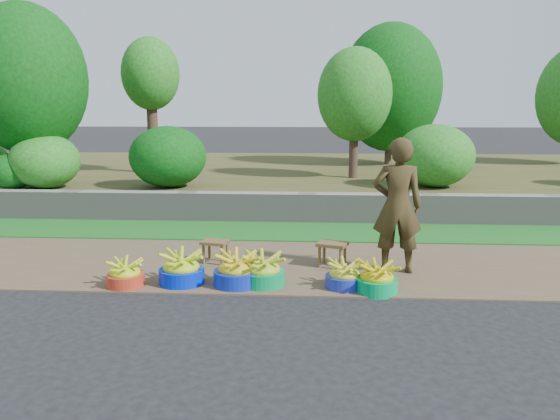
# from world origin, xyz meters

# --- Properties ---
(ground_plane) EXTENTS (120.00, 120.00, 0.00)m
(ground_plane) POSITION_xyz_m (0.00, 0.00, 0.00)
(ground_plane) COLOR black
(ground_plane) RESTS_ON ground
(dirt_shoulder) EXTENTS (80.00, 2.50, 0.02)m
(dirt_shoulder) POSITION_xyz_m (0.00, 1.25, 0.01)
(dirt_shoulder) COLOR brown
(dirt_shoulder) RESTS_ON ground
(grass_verge) EXTENTS (80.00, 1.50, 0.04)m
(grass_verge) POSITION_xyz_m (0.00, 3.25, 0.02)
(grass_verge) COLOR #1A631D
(grass_verge) RESTS_ON ground
(retaining_wall) EXTENTS (80.00, 0.35, 0.55)m
(retaining_wall) POSITION_xyz_m (0.00, 4.10, 0.28)
(retaining_wall) COLOR gray
(retaining_wall) RESTS_ON ground
(earth_bank) EXTENTS (80.00, 10.00, 0.50)m
(earth_bank) POSITION_xyz_m (0.00, 9.00, 0.25)
(earth_bank) COLOR #46431F
(earth_bank) RESTS_ON ground
(vegetation) EXTENTS (35.91, 8.03, 3.96)m
(vegetation) POSITION_xyz_m (2.37, 7.94, 2.33)
(vegetation) COLOR #3E2A21
(vegetation) RESTS_ON earth_bank
(basin_a) EXTENTS (0.44, 0.44, 0.33)m
(basin_a) POSITION_xyz_m (-2.08, 0.23, 0.15)
(basin_a) COLOR #B52E1C
(basin_a) RESTS_ON ground
(basin_b) EXTENTS (0.54, 0.54, 0.40)m
(basin_b) POSITION_xyz_m (-1.44, 0.36, 0.18)
(basin_b) COLOR #0121D7
(basin_b) RESTS_ON ground
(basin_c) EXTENTS (0.55, 0.55, 0.41)m
(basin_c) POSITION_xyz_m (-0.78, 0.33, 0.18)
(basin_c) COLOR #0E26B3
(basin_c) RESTS_ON ground
(basin_d) EXTENTS (0.53, 0.53, 0.39)m
(basin_d) POSITION_xyz_m (-0.47, 0.37, 0.18)
(basin_d) COLOR #048747
(basin_d) RESTS_ON ground
(basin_e) EXTENTS (0.45, 0.45, 0.34)m
(basin_e) POSITION_xyz_m (0.49, 0.33, 0.15)
(basin_e) COLOR #1C2AA9
(basin_e) RESTS_ON ground
(basin_f) EXTENTS (0.48, 0.48, 0.35)m
(basin_f) POSITION_xyz_m (0.85, 0.21, 0.16)
(basin_f) COLOR #009D51
(basin_f) RESTS_ON ground
(stool_left) EXTENTS (0.40, 0.34, 0.31)m
(stool_left) POSITION_xyz_m (-1.20, 1.25, 0.26)
(stool_left) COLOR brown
(stool_left) RESTS_ON dirt_shoulder
(stool_right) EXTENTS (0.45, 0.39, 0.33)m
(stool_right) POSITION_xyz_m (0.37, 1.16, 0.28)
(stool_right) COLOR brown
(stool_right) RESTS_ON dirt_shoulder
(vendor_woman) EXTENTS (0.64, 0.44, 1.71)m
(vendor_woman) POSITION_xyz_m (1.17, 1.01, 0.88)
(vendor_woman) COLOR black
(vendor_woman) RESTS_ON dirt_shoulder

